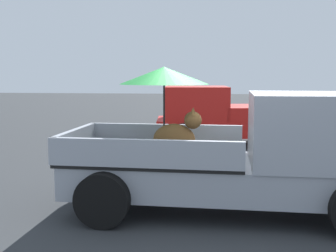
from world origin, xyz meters
The scene contains 3 objects.
ground_plane centered at (0.00, 0.00, 0.00)m, with size 80.00×80.00×0.00m, color #2D3033.
pickup_truck_main centered at (0.42, 0.00, 0.99)m, with size 5.11×2.37×2.30m.
pickup_truck_red centered at (0.17, 6.65, 0.87)m, with size 4.95×2.52×1.80m.
Camera 1 is at (-0.18, -6.72, 2.20)m, focal length 45.83 mm.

